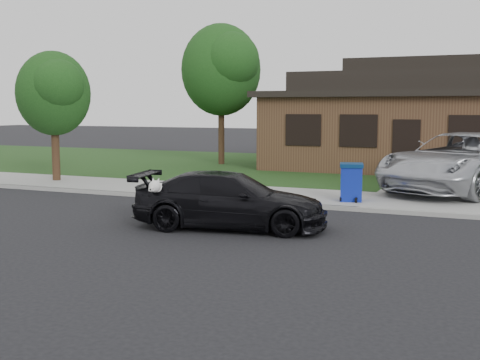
% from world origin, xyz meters
% --- Properties ---
extents(ground, '(120.00, 120.00, 0.00)m').
position_xyz_m(ground, '(0.00, 0.00, 0.00)').
color(ground, black).
rests_on(ground, ground).
extents(sidewalk, '(60.00, 3.00, 0.12)m').
position_xyz_m(sidewalk, '(0.00, 5.00, 0.06)').
color(sidewalk, gray).
rests_on(sidewalk, ground).
extents(curb, '(60.00, 0.12, 0.12)m').
position_xyz_m(curb, '(0.00, 3.50, 0.06)').
color(curb, gray).
rests_on(curb, ground).
extents(lawn, '(60.00, 13.00, 0.13)m').
position_xyz_m(lawn, '(0.00, 13.00, 0.07)').
color(lawn, '#193814').
rests_on(lawn, ground).
extents(driveway, '(4.50, 13.00, 0.14)m').
position_xyz_m(driveway, '(6.00, 10.00, 0.07)').
color(driveway, gray).
rests_on(driveway, ground).
extents(sedan, '(4.64, 2.52, 1.28)m').
position_xyz_m(sedan, '(1.50, 0.22, 0.64)').
color(sedan, black).
rests_on(sedan, ground).
extents(minivan, '(5.40, 7.18, 1.81)m').
position_xyz_m(minivan, '(6.13, 7.64, 1.05)').
color(minivan, '#B6B9BE').
rests_on(minivan, driveway).
extents(recycling_bin, '(0.76, 0.76, 1.06)m').
position_xyz_m(recycling_bin, '(3.35, 4.48, 0.65)').
color(recycling_bin, '#0D2199').
rests_on(recycling_bin, sidewalk).
extents(house, '(12.60, 8.60, 4.65)m').
position_xyz_m(house, '(4.00, 15.00, 2.13)').
color(house, '#422B1C').
rests_on(house, ground).
extents(tree_0, '(3.78, 3.60, 6.34)m').
position_xyz_m(tree_0, '(-4.34, 12.88, 4.48)').
color(tree_0, '#332114').
rests_on(tree_0, ground).
extents(tree_2, '(2.73, 2.60, 4.59)m').
position_xyz_m(tree_2, '(-7.38, 5.11, 3.27)').
color(tree_2, '#332114').
rests_on(tree_2, ground).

